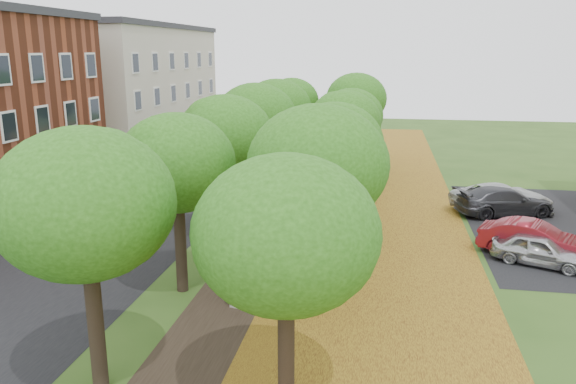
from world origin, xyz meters
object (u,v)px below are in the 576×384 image
at_px(car_grey, 505,201).
at_px(car_white, 502,198).
at_px(bench, 246,285).
at_px(car_silver, 540,250).
at_px(car_red, 534,239).

height_order(car_grey, car_white, car_white).
bearing_deg(bench, car_white, -28.48).
relative_size(car_grey, car_white, 0.95).
height_order(car_silver, car_red, car_red).
distance_m(car_silver, car_white, 7.83).
xyz_separation_m(car_red, car_grey, (0.00, 6.12, 0.01)).
bearing_deg(bench, car_silver, -53.52).
xyz_separation_m(bench, car_grey, (10.80, 12.11, 0.27)).
relative_size(car_silver, car_red, 0.83).
relative_size(bench, car_grey, 0.39).
height_order(bench, car_silver, car_silver).
xyz_separation_m(bench, car_red, (10.80, 5.99, 0.26)).
distance_m(car_red, car_grey, 6.12).
relative_size(car_red, car_white, 0.82).
height_order(car_red, car_grey, car_grey).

